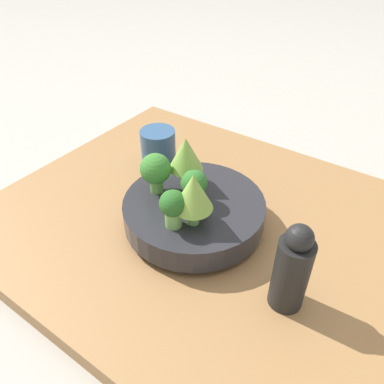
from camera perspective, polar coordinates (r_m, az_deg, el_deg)
ground_plane at (r=0.80m, az=1.60°, el=-5.97°), size 6.00×6.00×0.00m
table at (r=0.79m, az=1.63°, el=-4.87°), size 0.85×0.70×0.04m
bowl at (r=0.73m, az=-0.00°, el=-2.82°), size 0.27×0.27×0.06m
broccoli_floret_back at (r=0.64m, az=-2.91°, el=-2.23°), size 0.05×0.05×0.07m
romanesco_piece_near at (r=0.72m, az=-0.96°, el=5.67°), size 0.07×0.07×0.11m
broccoli_floret_right at (r=0.72m, az=-5.57°, el=3.34°), size 0.06×0.06×0.08m
romanesco_piece_far at (r=0.63m, az=0.21°, el=-0.13°), size 0.07×0.07×0.10m
broccoli_floret_center at (r=0.69m, az=-0.00°, el=1.23°), size 0.05×0.05×0.07m
cup at (r=0.90m, az=-5.14°, el=6.48°), size 0.08×0.08×0.10m
pepper_mill at (r=0.59m, az=14.98°, el=-11.31°), size 0.06×0.06×0.16m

